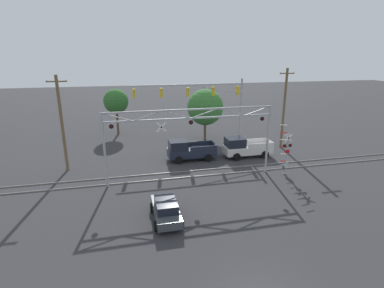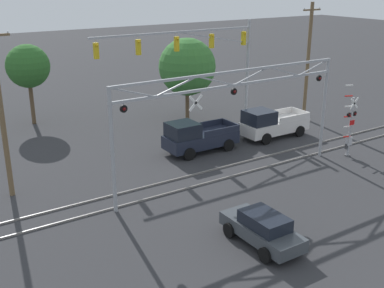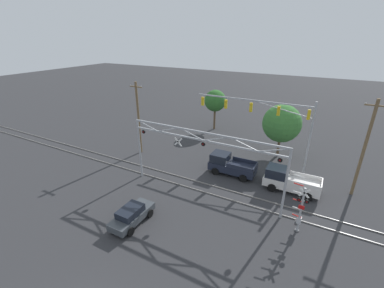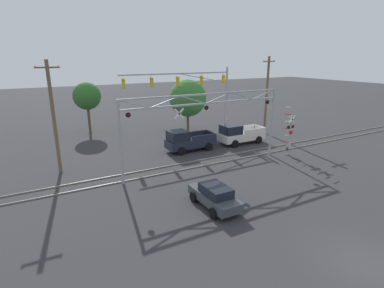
{
  "view_description": "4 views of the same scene",
  "coord_description": "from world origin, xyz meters",
  "px_view_note": "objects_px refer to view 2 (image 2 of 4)",
  "views": [
    {
      "loc": [
        -5.69,
        -10.11,
        11.06
      ],
      "look_at": [
        0.44,
        16.13,
        2.86
      ],
      "focal_mm": 28.0,
      "sensor_mm": 36.0,
      "label": 1
    },
    {
      "loc": [
        -16.14,
        -5.99,
        11.38
      ],
      "look_at": [
        -2.14,
        15.6,
        2.34
      ],
      "focal_mm": 45.0,
      "sensor_mm": 36.0,
      "label": 2
    },
    {
      "loc": [
        9.11,
        -4.5,
        14.43
      ],
      "look_at": [
        -1.87,
        15.97,
        4.42
      ],
      "focal_mm": 24.0,
      "sensor_mm": 36.0,
      "label": 3
    },
    {
      "loc": [
        -12.96,
        -6.56,
        9.41
      ],
      "look_at": [
        -0.98,
        15.34,
        2.09
      ],
      "focal_mm": 28.0,
      "sensor_mm": 36.0,
      "label": 4
    }
  ],
  "objects_px": {
    "crossing_gantry": "(233,100)",
    "background_tree_far_left_verge": "(28,66)",
    "pickup_truck_following": "(271,124)",
    "utility_pole_right": "(308,61)",
    "pickup_truck_lead": "(197,137)",
    "sedan_waiting": "(262,229)",
    "crossing_signal_mast": "(350,128)",
    "utility_pole_left": "(1,111)",
    "traffic_signal_span": "(208,53)",
    "background_tree_beyond_span": "(187,67)"
  },
  "relations": [
    {
      "from": "traffic_signal_span",
      "to": "pickup_truck_following",
      "type": "bearing_deg",
      "value": -56.06
    },
    {
      "from": "pickup_truck_lead",
      "to": "background_tree_beyond_span",
      "type": "distance_m",
      "value": 8.83
    },
    {
      "from": "utility_pole_right",
      "to": "background_tree_far_left_verge",
      "type": "height_order",
      "value": "utility_pole_right"
    },
    {
      "from": "crossing_signal_mast",
      "to": "sedan_waiting",
      "type": "distance_m",
      "value": 13.32
    },
    {
      "from": "traffic_signal_span",
      "to": "background_tree_beyond_span",
      "type": "distance_m",
      "value": 3.81
    },
    {
      "from": "traffic_signal_span",
      "to": "background_tree_far_left_verge",
      "type": "distance_m",
      "value": 14.15
    },
    {
      "from": "background_tree_beyond_span",
      "to": "crossing_gantry",
      "type": "bearing_deg",
      "value": -111.13
    },
    {
      "from": "pickup_truck_following",
      "to": "traffic_signal_span",
      "type": "bearing_deg",
      "value": 123.94
    },
    {
      "from": "crossing_gantry",
      "to": "background_tree_far_left_verge",
      "type": "xyz_separation_m",
      "value": [
        -6.52,
        17.79,
        -0.17
      ]
    },
    {
      "from": "utility_pole_left",
      "to": "utility_pole_right",
      "type": "xyz_separation_m",
      "value": [
        24.25,
        2.03,
        0.12
      ]
    },
    {
      "from": "background_tree_beyond_span",
      "to": "pickup_truck_lead",
      "type": "bearing_deg",
      "value": -117.94
    },
    {
      "from": "crossing_signal_mast",
      "to": "utility_pole_left",
      "type": "bearing_deg",
      "value": 163.64
    },
    {
      "from": "pickup_truck_lead",
      "to": "pickup_truck_following",
      "type": "relative_size",
      "value": 0.97
    },
    {
      "from": "sedan_waiting",
      "to": "background_tree_beyond_span",
      "type": "bearing_deg",
      "value": 66.94
    },
    {
      "from": "crossing_signal_mast",
      "to": "utility_pole_right",
      "type": "bearing_deg",
      "value": 63.1
    },
    {
      "from": "crossing_signal_mast",
      "to": "traffic_signal_span",
      "type": "height_order",
      "value": "traffic_signal_span"
    },
    {
      "from": "pickup_truck_lead",
      "to": "background_tree_far_left_verge",
      "type": "height_order",
      "value": "background_tree_far_left_verge"
    },
    {
      "from": "pickup_truck_lead",
      "to": "sedan_waiting",
      "type": "relative_size",
      "value": 1.24
    },
    {
      "from": "pickup_truck_following",
      "to": "utility_pole_left",
      "type": "height_order",
      "value": "utility_pole_left"
    },
    {
      "from": "utility_pole_right",
      "to": "sedan_waiting",
      "type": "bearing_deg",
      "value": -140.31
    },
    {
      "from": "pickup_truck_lead",
      "to": "background_tree_beyond_span",
      "type": "bearing_deg",
      "value": 62.06
    },
    {
      "from": "crossing_gantry",
      "to": "crossing_signal_mast",
      "type": "xyz_separation_m",
      "value": [
        8.85,
        -1.07,
        -2.89
      ]
    },
    {
      "from": "crossing_signal_mast",
      "to": "utility_pole_left",
      "type": "xyz_separation_m",
      "value": [
        -20.21,
        5.94,
        2.8
      ]
    },
    {
      "from": "crossing_signal_mast",
      "to": "sedan_waiting",
      "type": "relative_size",
      "value": 1.19
    },
    {
      "from": "crossing_gantry",
      "to": "background_tree_far_left_verge",
      "type": "distance_m",
      "value": 18.95
    },
    {
      "from": "crossing_gantry",
      "to": "pickup_truck_following",
      "type": "xyz_separation_m",
      "value": [
        7.18,
        4.64,
        -3.76
      ]
    },
    {
      "from": "sedan_waiting",
      "to": "pickup_truck_following",
      "type": "bearing_deg",
      "value": 46.9
    },
    {
      "from": "background_tree_beyond_span",
      "to": "background_tree_far_left_verge",
      "type": "xyz_separation_m",
      "value": [
        -11.26,
        5.52,
        0.31
      ]
    },
    {
      "from": "sedan_waiting",
      "to": "background_tree_beyond_span",
      "type": "relative_size",
      "value": 0.62
    },
    {
      "from": "crossing_gantry",
      "to": "utility_pole_right",
      "type": "distance_m",
      "value": 14.62
    },
    {
      "from": "pickup_truck_following",
      "to": "utility_pole_right",
      "type": "xyz_separation_m",
      "value": [
        5.71,
        2.25,
        3.8
      ]
    },
    {
      "from": "traffic_signal_span",
      "to": "background_tree_beyond_span",
      "type": "height_order",
      "value": "traffic_signal_span"
    },
    {
      "from": "crossing_signal_mast",
      "to": "pickup_truck_lead",
      "type": "distance_m",
      "value": 10.06
    },
    {
      "from": "pickup_truck_following",
      "to": "sedan_waiting",
      "type": "relative_size",
      "value": 1.28
    },
    {
      "from": "sedan_waiting",
      "to": "background_tree_beyond_span",
      "type": "distance_m",
      "value": 20.72
    },
    {
      "from": "traffic_signal_span",
      "to": "background_tree_beyond_span",
      "type": "xyz_separation_m",
      "value": [
        0.38,
        3.44,
        -1.59
      ]
    },
    {
      "from": "crossing_signal_mast",
      "to": "utility_pole_left",
      "type": "height_order",
      "value": "utility_pole_left"
    },
    {
      "from": "background_tree_beyond_span",
      "to": "background_tree_far_left_verge",
      "type": "relative_size",
      "value": 1.05
    },
    {
      "from": "pickup_truck_following",
      "to": "background_tree_beyond_span",
      "type": "relative_size",
      "value": 0.79
    },
    {
      "from": "crossing_signal_mast",
      "to": "pickup_truck_following",
      "type": "xyz_separation_m",
      "value": [
        -1.67,
        5.71,
        -0.88
      ]
    },
    {
      "from": "background_tree_far_left_verge",
      "to": "utility_pole_right",
      "type": "bearing_deg",
      "value": -29.31
    },
    {
      "from": "crossing_gantry",
      "to": "utility_pole_right",
      "type": "xyz_separation_m",
      "value": [
        12.89,
        6.89,
        0.04
      ]
    },
    {
      "from": "traffic_signal_span",
      "to": "sedan_waiting",
      "type": "bearing_deg",
      "value": -116.4
    },
    {
      "from": "traffic_signal_span",
      "to": "utility_pole_left",
      "type": "height_order",
      "value": "utility_pole_left"
    },
    {
      "from": "utility_pole_left",
      "to": "background_tree_far_left_verge",
      "type": "xyz_separation_m",
      "value": [
        4.84,
        12.93,
        -0.09
      ]
    },
    {
      "from": "crossing_signal_mast",
      "to": "utility_pole_right",
      "type": "relative_size",
      "value": 0.52
    },
    {
      "from": "utility_pole_left",
      "to": "background_tree_far_left_verge",
      "type": "distance_m",
      "value": 13.8
    },
    {
      "from": "crossing_gantry",
      "to": "utility_pole_left",
      "type": "bearing_deg",
      "value": 156.81
    },
    {
      "from": "crossing_gantry",
      "to": "pickup_truck_lead",
      "type": "xyz_separation_m",
      "value": [
        0.9,
        5.03,
        -3.76
      ]
    },
    {
      "from": "crossing_gantry",
      "to": "background_tree_far_left_verge",
      "type": "relative_size",
      "value": 2.35
    }
  ]
}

